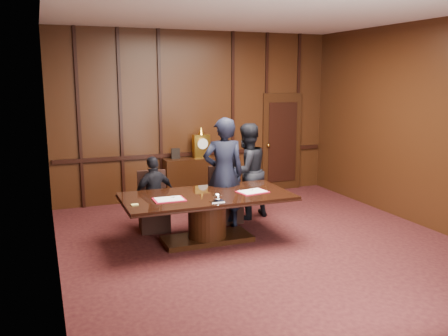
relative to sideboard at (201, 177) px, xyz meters
name	(u,v)px	position (x,y,z in m)	size (l,w,h in m)	color
room	(273,135)	(0.07, -3.12, 1.24)	(7.00, 7.04, 3.50)	black
sideboard	(201,177)	(0.00, 0.00, 0.00)	(1.60, 0.45, 1.54)	black
conference_table	(207,210)	(-0.76, -2.54, 0.02)	(2.62, 1.32, 0.76)	black
folder_left	(169,199)	(-1.39, -2.64, 0.28)	(0.46, 0.33, 0.02)	#B0102A
folder_right	(253,192)	(-0.03, -2.65, 0.28)	(0.51, 0.41, 0.02)	#B0102A
inkstand	(217,198)	(-0.76, -2.99, 0.33)	(0.20, 0.14, 0.12)	white
notepad	(135,205)	(-1.93, -2.75, 0.28)	(0.10, 0.07, 0.01)	#D0C466
chair_left	(154,213)	(-1.41, -1.66, -0.19)	(0.52, 0.52, 0.99)	black
chair_right	(225,206)	(-0.11, -1.66, -0.19)	(0.51, 0.51, 0.99)	black
signatory_left	(154,194)	(-1.41, -1.74, 0.15)	(0.75, 0.31, 1.27)	black
signatory_right	(227,185)	(-0.11, -1.74, 0.19)	(0.66, 0.43, 1.36)	black
witness_left	(224,174)	(-0.28, -2.03, 0.47)	(0.70, 0.46, 1.91)	black
witness_right	(247,171)	(0.34, -1.57, 0.39)	(0.85, 0.66, 1.74)	black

